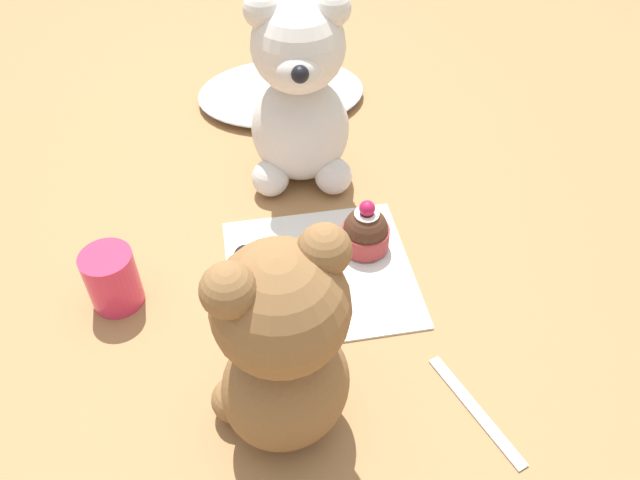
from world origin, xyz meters
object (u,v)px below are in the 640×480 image
teddy_bear_tan (282,349)px  teaspoon (476,409)px  cupcake_near_cream_bear (365,232)px  juice_glass (112,282)px  cupcake_near_tan_bear (291,278)px  saucer_plate (292,296)px  teddy_bear_cream (300,98)px

teddy_bear_tan → teaspoon: (0.18, -0.02, -0.12)m
cupcake_near_cream_bear → juice_glass: bearing=-173.2°
cupcake_near_tan_bear → teddy_bear_tan: bearing=-100.1°
saucer_plate → cupcake_near_tan_bear: (0.00, 0.00, 0.03)m
juice_glass → saucer_plate: bearing=-9.4°
cupcake_near_tan_bear → teaspoon: size_ratio=0.54×
juice_glass → teaspoon: size_ratio=0.53×
cupcake_near_cream_bear → teaspoon: cupcake_near_cream_bear is taller
teaspoon → juice_glass: bearing=-139.2°
cupcake_near_cream_bear → teaspoon: size_ratio=0.51×
cupcake_near_tan_bear → teaspoon: bearing=-47.2°
cupcake_near_tan_bear → juice_glass: bearing=170.6°
saucer_plate → teddy_bear_cream: bearing=78.4°
teddy_bear_cream → cupcake_near_cream_bear: teddy_bear_cream is taller
teddy_bear_cream → saucer_plate: bearing=-94.2°
teddy_bear_tan → juice_glass: 0.26m
cupcake_near_tan_bear → cupcake_near_cream_bear: bearing=33.8°
teddy_bear_tan → juice_glass: teddy_bear_tan is taller
cupcake_near_cream_bear → teaspoon: (0.06, -0.24, -0.03)m
teddy_bear_tan → juice_glass: size_ratio=3.36×
teddy_bear_tan → saucer_plate: (0.03, 0.15, -0.11)m
teddy_bear_cream → teddy_bear_tan: size_ratio=1.07×
teaspoon → cupcake_near_cream_bear: bearing=174.3°
saucer_plate → cupcake_near_cream_bear: bearing=33.8°
teddy_bear_cream → juice_glass: size_ratio=3.60×
juice_glass → teddy_bear_cream: bearing=38.7°
teddy_bear_cream → juice_glass: 0.32m
teddy_bear_cream → saucer_plate: (-0.05, -0.22, -0.11)m
saucer_plate → teddy_bear_tan: bearing=-100.1°
cupcake_near_cream_bear → cupcake_near_tan_bear: 0.12m
cupcake_near_cream_bear → saucer_plate: cupcake_near_cream_bear is taller
teddy_bear_tan → teaspoon: teddy_bear_tan is taller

